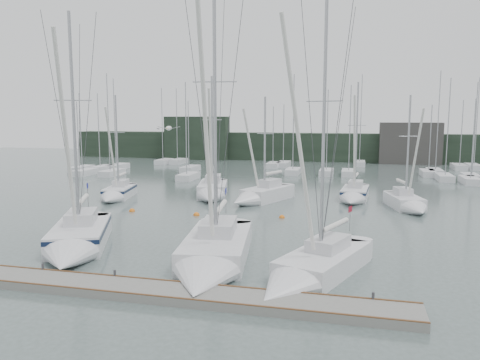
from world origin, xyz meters
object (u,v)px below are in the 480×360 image
sailboat_near_left (75,243)px  sailboat_near_right (307,272)px  sailboat_mid_d (354,195)px  buoy_c (132,211)px  sailboat_near_center (211,260)px  buoy_a (196,215)px  buoy_b (282,218)px  sailboat_mid_e (409,205)px  sailboat_mid_c (258,196)px  sailboat_mid_b (212,192)px  sailboat_mid_a (116,194)px

sailboat_near_left → sailboat_near_right: size_ratio=1.02×
sailboat_mid_d → buoy_c: size_ratio=24.27×
sailboat_near_center → sailboat_near_right: 5.10m
sailboat_near_left → buoy_a: bearing=50.0°
buoy_a → buoy_b: 6.98m
sailboat_near_right → sailboat_mid_e: 20.87m
sailboat_near_right → buoy_b: size_ratio=31.93×
sailboat_near_center → sailboat_mid_e: size_ratio=1.59×
sailboat_mid_c → buoy_c: bearing=-122.5°
sailboat_near_right → sailboat_mid_d: bearing=105.7°
sailboat_near_center → sailboat_mid_b: (-6.51, 21.03, 0.02)m
sailboat_near_left → buoy_a: size_ratio=29.28×
sailboat_near_center → buoy_b: sailboat_near_center is taller
sailboat_mid_e → sailboat_mid_b: bearing=160.8°
buoy_b → sailboat_near_right: bearing=-76.4°
buoy_b → buoy_c: size_ratio=0.94×
sailboat_near_right → sailboat_mid_c: sailboat_near_right is taller
sailboat_near_left → sailboat_mid_a: sailboat_near_left is taller
sailboat_near_left → sailboat_mid_b: bearing=59.7°
sailboat_near_left → sailboat_mid_e: sailboat_near_left is taller
buoy_a → sailboat_mid_d: bearing=38.1°
sailboat_near_left → sailboat_near_right: sailboat_near_left is taller
sailboat_near_right → sailboat_mid_e: sailboat_near_right is taller
sailboat_mid_c → buoy_b: 6.95m
sailboat_near_center → sailboat_mid_a: (-15.33, 18.10, -0.05)m
sailboat_mid_b → buoy_c: sailboat_mid_b is taller
sailboat_mid_e → buoy_c: (-22.99, -6.02, -0.52)m
buoy_c → sailboat_mid_d: bearing=27.6°
buoy_a → sailboat_near_center: bearing=-67.8°
sailboat_near_center → buoy_a: sailboat_near_center is taller
sailboat_mid_c → sailboat_mid_d: 9.21m
buoy_a → sailboat_mid_a: bearing=153.1°
sailboat_mid_a → buoy_c: (4.14, -4.88, -0.54)m
buoy_b → sailboat_mid_a: bearing=165.7°
sailboat_mid_b → sailboat_mid_c: sailboat_mid_b is taller
sailboat_mid_e → sailboat_near_center: bearing=-135.1°
sailboat_mid_c → sailboat_mid_e: sailboat_mid_c is taller
sailboat_near_center → sailboat_mid_d: sailboat_near_center is taller
sailboat_mid_c → sailboat_mid_d: sailboat_mid_d is taller
sailboat_mid_d → buoy_b: (-5.52, -9.02, -0.55)m
sailboat_near_right → sailboat_mid_b: (-11.59, 21.54, 0.10)m
sailboat_near_left → sailboat_near_center: sailboat_near_center is taller
sailboat_mid_b → buoy_a: bearing=-94.8°
sailboat_near_center → sailboat_mid_c: 19.96m
sailboat_near_right → buoy_c: size_ratio=29.98×
buoy_c → sailboat_near_center: bearing=-49.7°
sailboat_mid_b → buoy_a: (1.19, -8.02, -0.62)m
sailboat_mid_a → sailboat_near_left: bearing=-80.8°
sailboat_near_right → sailboat_mid_e: size_ratio=1.41×
sailboat_mid_b → sailboat_mid_d: 13.76m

